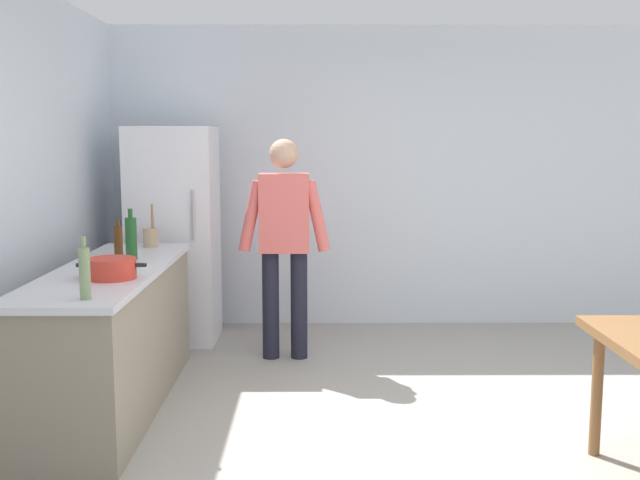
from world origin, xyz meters
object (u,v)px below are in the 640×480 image
Objects in this scene: bottle_wine_green at (131,238)px; bottle_beer_brown at (118,240)px; cooking_pot at (112,268)px; utensil_jar at (151,236)px; refrigerator at (174,235)px; bottle_vinegar_tall at (85,273)px; person at (284,234)px.

bottle_beer_brown is (-0.14, 0.19, -0.04)m from bottle_wine_green.
utensil_jar is (-0.06, 1.26, 0.02)m from cooking_pot.
bottle_vinegar_tall is at bearing -89.25° from refrigerator.
refrigerator is at bearing 149.77° from person.
bottle_vinegar_tall is (0.08, -1.24, -0.01)m from bottle_wine_green.
utensil_jar reaches higher than cooking_pot.
bottle_vinegar_tall is at bearing -115.10° from person.
bottle_beer_brown is (-1.13, -0.52, 0.03)m from person.
utensil_jar is 1.00× the size of bottle_vinegar_tall.
person is 1.25m from bottle_beer_brown.
person is at bearing 8.23° from utensil_jar.
bottle_beer_brown is at bearing 102.39° from cooking_pot.
bottle_beer_brown is at bearing 125.62° from bottle_wine_green.
bottle_wine_green is (-0.99, -0.71, 0.07)m from person.
cooking_pot is at bearing 92.06° from bottle_vinegar_tall.
bottle_beer_brown is at bearing 98.50° from bottle_vinegar_tall.
bottle_wine_green is at bearing 93.52° from bottle_vinegar_tall.
utensil_jar and bottle_vinegar_tall have the same top height.
refrigerator is 0.70m from utensil_jar.
bottle_vinegar_tall is (0.08, -1.81, 0.06)m from utensil_jar.
person is 1.00m from utensil_jar.
cooking_pot is (-0.94, -1.41, -0.02)m from person.
cooking_pot is 1.27m from utensil_jar.
bottle_vinegar_tall is (0.03, -2.51, 0.14)m from refrigerator.
person is 6.54× the size of bottle_beer_brown.
bottle_vinegar_tall is at bearing -81.50° from bottle_beer_brown.
refrigerator is at bearing 90.75° from bottle_vinegar_tall.
person is at bearing 35.67° from bottle_wine_green.
bottle_beer_brown is (-0.20, 0.89, 0.05)m from cooking_pot.
bottle_beer_brown reaches higher than cooking_pot.
utensil_jar is at bearing 92.52° from cooking_pot.
person is 5.31× the size of bottle_vinegar_tall.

